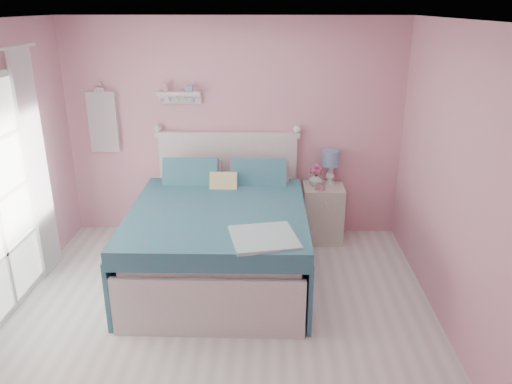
# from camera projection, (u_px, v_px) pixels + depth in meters

# --- Properties ---
(floor) EXTENTS (4.50, 4.50, 0.00)m
(floor) POSITION_uv_depth(u_px,v_px,m) (217.00, 338.00, 4.32)
(floor) COLOR beige
(floor) RESTS_ON ground
(room_shell) EXTENTS (4.50, 4.50, 4.50)m
(room_shell) POSITION_uv_depth(u_px,v_px,m) (212.00, 164.00, 3.76)
(room_shell) COLOR pink
(room_shell) RESTS_ON floor
(bed) EXTENTS (1.76, 2.23, 1.29)m
(bed) POSITION_uv_depth(u_px,v_px,m) (220.00, 237.00, 5.23)
(bed) COLOR silver
(bed) RESTS_ON floor
(nightstand) EXTENTS (0.48, 0.47, 0.69)m
(nightstand) POSITION_uv_depth(u_px,v_px,m) (322.00, 213.00, 6.03)
(nightstand) COLOR beige
(nightstand) RESTS_ON floor
(table_lamp) EXTENTS (0.21, 0.21, 0.41)m
(table_lamp) POSITION_uv_depth(u_px,v_px,m) (331.00, 160.00, 5.92)
(table_lamp) COLOR white
(table_lamp) RESTS_ON nightstand
(vase) EXTENTS (0.17, 0.17, 0.16)m
(vase) POSITION_uv_depth(u_px,v_px,m) (316.00, 179.00, 5.91)
(vase) COLOR silver
(vase) RESTS_ON nightstand
(teacup) EXTENTS (0.13, 0.13, 0.08)m
(teacup) POSITION_uv_depth(u_px,v_px,m) (320.00, 187.00, 5.77)
(teacup) COLOR #C58497
(teacup) RESTS_ON nightstand
(roses) EXTENTS (0.14, 0.11, 0.12)m
(roses) POSITION_uv_depth(u_px,v_px,m) (316.00, 169.00, 5.87)
(roses) COLOR #DE4C8A
(roses) RESTS_ON vase
(wall_shelf) EXTENTS (0.50, 0.15, 0.25)m
(wall_shelf) POSITION_uv_depth(u_px,v_px,m) (179.00, 94.00, 5.77)
(wall_shelf) COLOR silver
(wall_shelf) RESTS_ON room_shell
(hanging_dress) EXTENTS (0.34, 0.03, 0.72)m
(hanging_dress) POSITION_uv_depth(u_px,v_px,m) (103.00, 122.00, 5.91)
(hanging_dress) COLOR white
(hanging_dress) RESTS_ON room_shell
(curtain_far) EXTENTS (0.04, 0.40, 2.32)m
(curtain_far) POSITION_uv_depth(u_px,v_px,m) (36.00, 166.00, 5.03)
(curtain_far) COLOR white
(curtain_far) RESTS_ON floor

